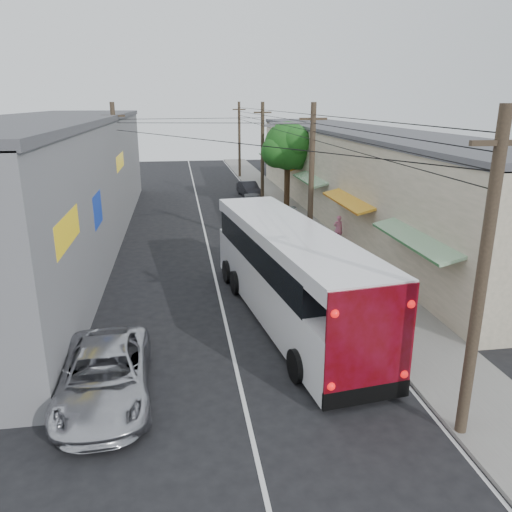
{
  "coord_description": "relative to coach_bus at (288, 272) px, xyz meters",
  "views": [
    {
      "loc": [
        -1.53,
        -11.75,
        8.04
      ],
      "look_at": [
        1.57,
        8.09,
        1.79
      ],
      "focal_mm": 35.0,
      "sensor_mm": 36.0,
      "label": 1
    }
  ],
  "objects": [
    {
      "name": "pedestrian_far",
      "position": [
        3.58,
        3.93,
        -0.99
      ],
      "size": [
        0.84,
        0.72,
        1.51
      ],
      "primitive_type": "imported",
      "rotation": [
        0.0,
        0.0,
        2.92
      ],
      "color": "#93B1D6",
      "rests_on": "sidewalk"
    },
    {
      "name": "parked_car_far",
      "position": [
        2.19,
        25.91,
        -1.23
      ],
      "size": [
        1.84,
        4.01,
        1.27
      ],
      "primitive_type": "imported",
      "rotation": [
        0.0,
        0.0,
        0.13
      ],
      "color": "black",
      "rests_on": "ground"
    },
    {
      "name": "building_left",
      "position": [
        -10.91,
        12.35,
        1.78
      ],
      "size": [
        7.2,
        36.0,
        7.25
      ],
      "color": "slate",
      "rests_on": "ground"
    },
    {
      "name": "sidewalk",
      "position": [
        4.09,
        14.36,
        -1.81
      ],
      "size": [
        3.0,
        80.0,
        0.12
      ],
      "primitive_type": "cube",
      "color": "slate",
      "rests_on": "ground"
    },
    {
      "name": "jeepney",
      "position": [
        -6.21,
        -4.64,
        -1.12
      ],
      "size": [
        2.72,
        5.47,
        1.49
      ],
      "primitive_type": "imported",
      "rotation": [
        0.0,
        0.0,
        0.05
      ],
      "color": "silver",
      "rests_on": "ground"
    },
    {
      "name": "ground",
      "position": [
        -2.41,
        -5.64,
        -1.87
      ],
      "size": [
        120.0,
        120.0,
        0.0
      ],
      "primitive_type": "plane",
      "color": "black",
      "rests_on": "ground"
    },
    {
      "name": "pedestrian_near",
      "position": [
        5.19,
        9.86,
        -0.97
      ],
      "size": [
        0.59,
        0.41,
        1.56
      ],
      "primitive_type": "imported",
      "rotation": [
        0.0,
        0.0,
        3.21
      ],
      "color": "pink",
      "rests_on": "sidewalk"
    },
    {
      "name": "utility_poles",
      "position": [
        0.72,
        14.68,
        2.26
      ],
      "size": [
        11.8,
        45.28,
        8.0
      ],
      "color": "#473828",
      "rests_on": "ground"
    },
    {
      "name": "parked_car_mid",
      "position": [
        1.39,
        18.34,
        -1.09
      ],
      "size": [
        2.22,
        4.69,
        1.55
      ],
      "primitive_type": "imported",
      "rotation": [
        0.0,
        0.0,
        -0.09
      ],
      "color": "#232328",
      "rests_on": "ground"
    },
    {
      "name": "parked_suv",
      "position": [
        2.19,
        10.27,
        -1.02
      ],
      "size": [
        2.76,
        5.99,
        1.7
      ],
      "primitive_type": "imported",
      "rotation": [
        0.0,
        0.0,
        -0.07
      ],
      "color": "#95959C",
      "rests_on": "ground"
    },
    {
      "name": "street_tree",
      "position": [
        4.46,
        20.37,
        2.8
      ],
      "size": [
        4.4,
        4.0,
        6.6
      ],
      "color": "#3F2B19",
      "rests_on": "ground"
    },
    {
      "name": "coach_bus",
      "position": [
        0.0,
        0.0,
        0.0
      ],
      "size": [
        4.2,
        12.75,
        3.61
      ],
      "rotation": [
        0.0,
        0.0,
        0.13
      ],
      "color": "white",
      "rests_on": "ground"
    },
    {
      "name": "building_right",
      "position": [
        8.58,
        16.36,
        1.28
      ],
      "size": [
        7.09,
        40.0,
        6.25
      ],
      "color": "beige",
      "rests_on": "ground"
    }
  ]
}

